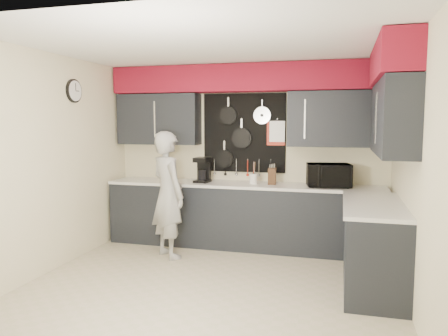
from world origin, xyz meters
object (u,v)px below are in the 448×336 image
(utensil_crock, at_px, (253,179))
(person, at_px, (168,195))
(knife_block, at_px, (272,176))
(coffee_maker, at_px, (203,169))
(microwave, at_px, (329,175))

(utensil_crock, xyz_separation_m, person, (-1.01, -0.69, -0.16))
(knife_block, distance_m, utensil_crock, 0.27)
(coffee_maker, bearing_deg, knife_block, 5.54)
(knife_block, bearing_deg, utensil_crock, 178.70)
(knife_block, bearing_deg, person, -153.44)
(knife_block, bearing_deg, microwave, -2.97)
(microwave, distance_m, person, 2.15)
(microwave, bearing_deg, coffee_maker, 168.80)
(microwave, distance_m, knife_block, 0.76)
(microwave, xyz_separation_m, coffee_maker, (-1.77, 0.01, 0.03))
(knife_block, relative_size, person, 0.14)
(microwave, bearing_deg, knife_block, 167.96)
(person, bearing_deg, utensil_crock, -106.82)
(microwave, height_order, coffee_maker, coffee_maker)
(coffee_maker, xyz_separation_m, person, (-0.26, -0.68, -0.27))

